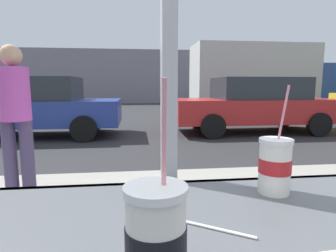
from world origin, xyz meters
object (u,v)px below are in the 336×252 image
soda_cup_right (156,239)px  box_truck (266,78)px  soda_cup_left (275,165)px  parked_car_red (255,104)px  pedestrian (15,112)px  parked_car_blue (37,106)px

soda_cup_right → box_truck: size_ratio=0.05×
soda_cup_left → soda_cup_right: bearing=-135.9°
parked_car_red → pedestrian: 6.57m
soda_cup_right → box_truck: 13.62m
soda_cup_left → pedestrian: (-1.68, 2.34, -0.04)m
parked_car_blue → parked_car_red: parked_car_red is taller
pedestrian → soda_cup_right: bearing=-64.4°
box_truck → pedestrian: box_truck is taller
soda_cup_left → box_truck: box_truck is taller
parked_car_red → soda_cup_right: bearing=-115.0°
parked_car_blue → parked_car_red: (6.01, 0.00, 0.00)m
parked_car_red → box_truck: size_ratio=0.64×
parked_car_blue → parked_car_red: bearing=0.0°
parked_car_blue → parked_car_red: 6.01m
soda_cup_right → box_truck: box_truck is taller
soda_cup_right → parked_car_blue: 7.76m
parked_car_red → pedestrian: size_ratio=2.87×
parked_car_blue → box_truck: size_ratio=0.59×
soda_cup_left → parked_car_blue: 7.55m
parked_car_red → pedestrian: (-4.70, -4.59, 0.25)m
soda_cup_right → parked_car_red: (3.40, 7.30, -0.30)m
soda_cup_left → pedestrian: bearing=125.7°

